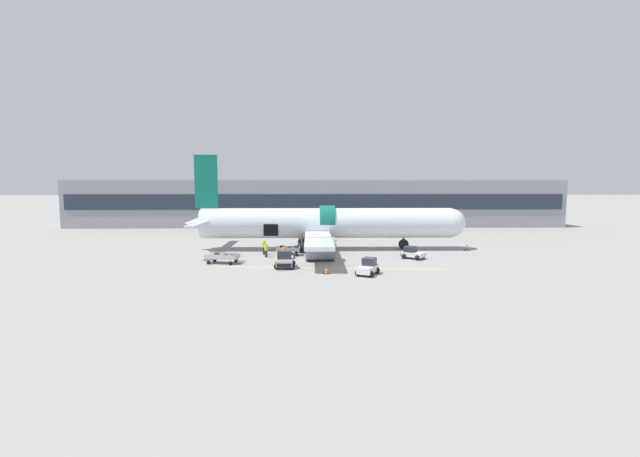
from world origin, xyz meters
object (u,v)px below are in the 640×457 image
object	(u,v)px
baggage_tug_mid	(413,253)
baggage_cart_loading	(288,251)
ground_crew_driver	(321,244)
ground_crew_loader_b	(284,252)
airplane	(323,224)
ground_crew_supervisor	(264,247)
baggage_tug_lead	(368,268)
suitcase_on_tarmac_upright	(293,256)
baggage_tug_rear	(285,260)
baggage_cart_queued	(223,258)
ground_crew_loader_a	(266,250)

from	to	relation	value
baggage_tug_mid	baggage_cart_loading	world-z (taller)	baggage_tug_mid
baggage_tug_mid	ground_crew_driver	bearing A→B (deg)	155.81
ground_crew_loader_b	ground_crew_driver	distance (m)	6.36
airplane	ground_crew_supervisor	size ratio (longest dim) A/B	19.93
baggage_tug_lead	suitcase_on_tarmac_upright	bearing A→B (deg)	131.14
ground_crew_driver	baggage_tug_lead	bearing A→B (deg)	-72.57
airplane	baggage_tug_rear	distance (m)	12.25
baggage_tug_lead	baggage_cart_queued	distance (m)	14.99
airplane	suitcase_on_tarmac_upright	world-z (taller)	airplane
ground_crew_supervisor	suitcase_on_tarmac_upright	bearing A→B (deg)	-40.88
baggage_tug_mid	baggage_cart_loading	distance (m)	13.63
baggage_tug_mid	ground_crew_loader_a	distance (m)	15.87
baggage_tug_lead	airplane	bearing A→B (deg)	103.66
baggage_tug_rear	ground_crew_driver	world-z (taller)	ground_crew_driver
baggage_tug_mid	suitcase_on_tarmac_upright	world-z (taller)	baggage_tug_mid
baggage_tug_lead	baggage_cart_loading	xyz separation A→B (m)	(-7.57, 10.27, -0.08)
baggage_tug_lead	baggage_tug_mid	distance (m)	9.87
airplane	ground_crew_loader_a	distance (m)	8.68
baggage_cart_loading	ground_crew_loader_b	xyz separation A→B (m)	(-0.33, -2.88, 0.31)
airplane	suitcase_on_tarmac_upright	bearing A→B (deg)	-118.01
airplane	baggage_cart_queued	size ratio (longest dim) A/B	8.01
baggage_tug_lead	ground_crew_loader_a	distance (m)	13.53
baggage_cart_queued	baggage_tug_rear	bearing A→B (deg)	-20.72
ground_crew_driver	suitcase_on_tarmac_upright	distance (m)	5.36
baggage_tug_rear	baggage_cart_loading	bearing A→B (deg)	90.00
baggage_tug_mid	ground_crew_loader_b	size ratio (longest dim) A/B	1.68
baggage_cart_loading	suitcase_on_tarmac_upright	xyz separation A→B (m)	(0.55, -2.24, -0.25)
baggage_cart_queued	ground_crew_loader_b	xyz separation A→B (m)	(6.00, 1.76, 0.31)
ground_crew_supervisor	baggage_cart_queued	bearing A→B (deg)	-123.63
baggage_tug_mid	baggage_cart_loading	bearing A→B (deg)	170.16
baggage_tug_mid	suitcase_on_tarmac_upright	bearing A→B (deg)	179.60
baggage_tug_rear	baggage_cart_loading	xyz separation A→B (m)	(-0.00, 7.04, -0.19)
ground_crew_driver	ground_crew_supervisor	bearing A→B (deg)	-168.04
airplane	baggage_tug_rear	world-z (taller)	airplane
baggage_tug_mid	ground_crew_supervisor	distance (m)	16.52
airplane	baggage_tug_rear	size ratio (longest dim) A/B	12.64
baggage_tug_lead	baggage_tug_mid	world-z (taller)	baggage_tug_lead
ground_crew_driver	ground_crew_supervisor	xyz separation A→B (m)	(-6.50, -1.38, -0.04)
airplane	baggage_cart_loading	bearing A→B (deg)	-133.19
airplane	baggage_cart_loading	distance (m)	6.42
baggage_tug_rear	baggage_cart_queued	size ratio (longest dim) A/B	0.63
baggage_tug_mid	ground_crew_loader_a	world-z (taller)	ground_crew_loader_a
baggage_cart_loading	ground_crew_loader_b	bearing A→B (deg)	-96.53
baggage_cart_loading	ground_crew_supervisor	size ratio (longest dim) A/B	2.12
ground_crew_loader_b	baggage_tug_lead	bearing A→B (deg)	-43.11
ground_crew_loader_b	ground_crew_supervisor	distance (m)	4.32
baggage_tug_lead	ground_crew_loader_b	distance (m)	10.82
ground_crew_loader_b	ground_crew_driver	size ratio (longest dim) A/B	0.89
ground_crew_loader_a	ground_crew_supervisor	size ratio (longest dim) A/B	0.93
ground_crew_loader_b	suitcase_on_tarmac_upright	xyz separation A→B (m)	(0.88, 0.64, -0.55)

